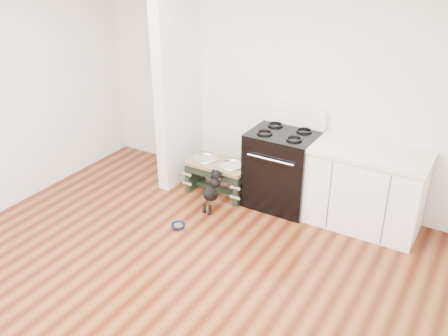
{
  "coord_description": "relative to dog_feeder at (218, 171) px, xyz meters",
  "views": [
    {
      "loc": [
        2.34,
        -2.7,
        3.07
      ],
      "look_at": [
        -0.18,
        1.54,
        0.62
      ],
      "focal_mm": 40.0,
      "sensor_mm": 36.0,
      "label": 1
    }
  ],
  "objects": [
    {
      "name": "ground",
      "position": [
        0.52,
        -1.97,
        -0.31
      ],
      "size": [
        5.0,
        5.0,
        0.0
      ],
      "primitive_type": "plane",
      "color": "#3F170B",
      "rests_on": "ground"
    },
    {
      "name": "puppy",
      "position": [
        0.14,
        -0.36,
        -0.04
      ],
      "size": [
        0.14,
        0.4,
        0.48
      ],
      "color": "black",
      "rests_on": "ground"
    },
    {
      "name": "room_shell",
      "position": [
        0.52,
        -1.97,
        1.31
      ],
      "size": [
        5.0,
        5.0,
        5.0
      ],
      "color": "silver",
      "rests_on": "ground"
    },
    {
      "name": "oven_range",
      "position": [
        0.77,
        0.19,
        0.17
      ],
      "size": [
        0.76,
        0.69,
        1.14
      ],
      "color": "black",
      "rests_on": "ground"
    },
    {
      "name": "dog_feeder",
      "position": [
        0.0,
        0.0,
        0.0
      ],
      "size": [
        0.79,
        0.42,
        0.45
      ],
      "color": "black",
      "rests_on": "ground"
    },
    {
      "name": "cabinet_run",
      "position": [
        1.75,
        0.21,
        0.15
      ],
      "size": [
        1.24,
        0.64,
        0.91
      ],
      "color": "white",
      "rests_on": "ground"
    },
    {
      "name": "floor_bowl",
      "position": [
        0.03,
        -0.9,
        -0.28
      ],
      "size": [
        0.18,
        0.18,
        0.05
      ],
      "rotation": [
        0.0,
        0.0,
        0.18
      ],
      "color": "#0B1D52",
      "rests_on": "ground"
    },
    {
      "name": "partition_wall",
      "position": [
        -0.65,
        0.13,
        1.04
      ],
      "size": [
        0.15,
        0.8,
        2.7
      ],
      "primitive_type": "cube",
      "color": "silver",
      "rests_on": "ground"
    }
  ]
}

